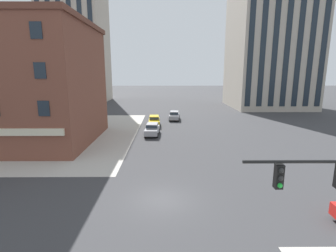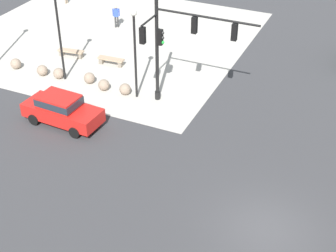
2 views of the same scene
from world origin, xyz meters
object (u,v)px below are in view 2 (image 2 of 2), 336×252
at_px(traffic_signal_main, 174,41).
at_px(bollard_sphere_curb_e, 42,70).
at_px(bollard_sphere_curb_c, 89,78).
at_px(bench_near_signal, 111,60).
at_px(bollard_sphere_curb_f, 16,64).
at_px(bench_mid_block, 71,52).
at_px(bollard_sphere_curb_b, 104,85).
at_px(street_lamp_mid_sidewalk, 58,23).
at_px(bollard_sphere_curb_d, 59,73).
at_px(car_cross_eastbound, 61,109).
at_px(pedestrian_near_bench, 116,15).
at_px(bollard_sphere_curb_a, 125,89).
at_px(street_lamp_corner_near, 135,44).

bearing_deg(traffic_signal_main, bollard_sphere_curb_e, 0.92).
height_order(bollard_sphere_curb_c, bench_near_signal, bollard_sphere_curb_c).
bearing_deg(bollard_sphere_curb_f, bench_mid_block, -128.01).
height_order(bollard_sphere_curb_e, bench_near_signal, bollard_sphere_curb_e).
bearing_deg(bollard_sphere_curb_b, street_lamp_mid_sidewalk, -3.70).
xyz_separation_m(bench_mid_block, street_lamp_mid_sidewalk, (-1.42, 2.87, 3.47)).
bearing_deg(bollard_sphere_curb_d, street_lamp_mid_sidewalk, -169.41).
xyz_separation_m(bollard_sphere_curb_d, car_cross_eastbound, (-3.19, 4.24, 0.57)).
xyz_separation_m(bollard_sphere_curb_c, street_lamp_mid_sidewalk, (1.71, 0.20, 3.44)).
bearing_deg(pedestrian_near_bench, bollard_sphere_curb_a, 121.96).
distance_m(bollard_sphere_curb_d, bench_mid_block, 3.12).
distance_m(traffic_signal_main, bench_mid_block, 10.10).
height_order(bollard_sphere_curb_b, bollard_sphere_curb_e, same).
xyz_separation_m(traffic_signal_main, bench_near_signal, (5.84, -2.95, -3.68)).
relative_size(bollard_sphere_curb_c, car_cross_eastbound, 0.16).
xyz_separation_m(street_lamp_corner_near, car_cross_eastbound, (2.39, 4.23, -2.49)).
xyz_separation_m(bench_near_signal, street_lamp_mid_sidewalk, (1.70, 2.93, 3.47)).
bearing_deg(street_lamp_corner_near, bollard_sphere_curb_c, -4.67).
bearing_deg(bollard_sphere_curb_f, bollard_sphere_curb_d, -179.44).
distance_m(bench_near_signal, street_lamp_mid_sidewalk, 4.85).
distance_m(bollard_sphere_curb_a, street_lamp_mid_sidewalk, 5.60).
xyz_separation_m(bollard_sphere_curb_a, bench_near_signal, (2.72, -3.05, -0.02)).
distance_m(bollard_sphere_curb_c, bollard_sphere_curb_e, 3.32).
height_order(bench_near_signal, street_lamp_corner_near, street_lamp_corner_near).
bearing_deg(bollard_sphere_curb_a, street_lamp_corner_near, -177.09).
bearing_deg(bench_mid_block, bollard_sphere_curb_c, 139.51).
bearing_deg(bollard_sphere_curb_f, street_lamp_mid_sidewalk, -178.37).
relative_size(bollard_sphere_curb_c, pedestrian_near_bench, 0.40).
distance_m(bollard_sphere_curb_e, bench_near_signal, 4.51).
xyz_separation_m(bollard_sphere_curb_e, street_lamp_corner_near, (-6.77, -0.08, 3.06)).
height_order(bollard_sphere_curb_d, bench_near_signal, bollard_sphere_curb_d).
relative_size(bollard_sphere_curb_e, bench_near_signal, 0.38).
bearing_deg(bollard_sphere_curb_e, bollard_sphere_curb_d, -175.72).
bearing_deg(bollard_sphere_curb_a, bollard_sphere_curb_d, -0.57).
relative_size(bench_near_signal, bench_mid_block, 0.99).
xyz_separation_m(traffic_signal_main, pedestrian_near_bench, (8.62, -8.71, -3.00)).
relative_size(bollard_sphere_curb_a, bollard_sphere_curb_b, 1.00).
distance_m(pedestrian_near_bench, car_cross_eastbound, 13.58).
xyz_separation_m(bollard_sphere_curb_b, bollard_sphere_curb_f, (6.73, -0.09, 0.00)).
distance_m(bollard_sphere_curb_b, street_lamp_mid_sidewalk, 4.56).
xyz_separation_m(bollard_sphere_curb_f, car_cross_eastbound, (-6.54, 4.21, 0.57)).
bearing_deg(bollard_sphere_curb_c, street_lamp_corner_near, 175.33).
bearing_deg(car_cross_eastbound, bollard_sphere_curb_f, -32.78).
distance_m(bollard_sphere_curb_d, street_lamp_corner_near, 6.36).
distance_m(street_lamp_mid_sidewalk, car_cross_eastbound, 5.89).
relative_size(bench_mid_block, car_cross_eastbound, 0.41).
distance_m(pedestrian_near_bench, street_lamp_corner_near, 11.05).
height_order(bollard_sphere_curb_c, bollard_sphere_curb_f, same).
xyz_separation_m(bollard_sphere_curb_d, street_lamp_corner_near, (-5.57, 0.01, 3.06)).
distance_m(bollard_sphere_curb_f, pedestrian_near_bench, 9.22).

